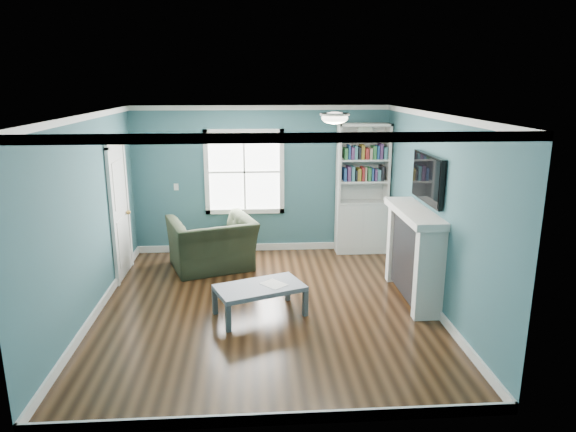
{
  "coord_description": "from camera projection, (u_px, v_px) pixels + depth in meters",
  "views": [
    {
      "loc": [
        -0.15,
        -6.47,
        2.98
      ],
      "look_at": [
        0.33,
        0.4,
        1.18
      ],
      "focal_mm": 32.0,
      "sensor_mm": 36.0,
      "label": 1
    }
  ],
  "objects": [
    {
      "name": "door",
      "position": [
        120.0,
        209.0,
        7.94
      ],
      "size": [
        0.12,
        0.98,
        2.17
      ],
      "color": "silver",
      "rests_on": "ground"
    },
    {
      "name": "tv",
      "position": [
        428.0,
        178.0,
        6.91
      ],
      "size": [
        0.06,
        1.1,
        0.65
      ],
      "primitive_type": "cube",
      "color": "black",
      "rests_on": "fireplace"
    },
    {
      "name": "bookshelf",
      "position": [
        362.0,
        202.0,
        9.11
      ],
      "size": [
        0.9,
        0.35,
        2.31
      ],
      "color": "silver",
      "rests_on": "ground"
    },
    {
      "name": "light_switch",
      "position": [
        176.0,
        187.0,
        9.0
      ],
      "size": [
        0.08,
        0.01,
        0.12
      ],
      "primitive_type": "cube",
      "color": "white",
      "rests_on": "room_walls"
    },
    {
      "name": "trim",
      "position": [
        265.0,
        220.0,
        6.69
      ],
      "size": [
        4.5,
        5.0,
        2.6
      ],
      "color": "white",
      "rests_on": "ground"
    },
    {
      "name": "room_walls",
      "position": [
        265.0,
        194.0,
        6.6
      ],
      "size": [
        5.0,
        5.0,
        5.0
      ],
      "color": "#38646B",
      "rests_on": "ground"
    },
    {
      "name": "paper_sheet",
      "position": [
        274.0,
        284.0,
        6.74
      ],
      "size": [
        0.39,
        0.39,
        0.0
      ],
      "primitive_type": "cube",
      "rotation": [
        0.0,
        0.0,
        0.72
      ],
      "color": "white",
      "rests_on": "coffee_table"
    },
    {
      "name": "fireplace",
      "position": [
        414.0,
        255.0,
        7.17
      ],
      "size": [
        0.44,
        1.58,
        1.3
      ],
      "color": "black",
      "rests_on": "ground"
    },
    {
      "name": "window",
      "position": [
        244.0,
        172.0,
        9.02
      ],
      "size": [
        1.4,
        0.06,
        1.5
      ],
      "color": "white",
      "rests_on": "room_walls"
    },
    {
      "name": "ceiling_fixture",
      "position": [
        335.0,
        117.0,
        6.52
      ],
      "size": [
        0.38,
        0.38,
        0.15
      ],
      "color": "white",
      "rests_on": "room_walls"
    },
    {
      "name": "recliner",
      "position": [
        212.0,
        235.0,
        8.35
      ],
      "size": [
        1.5,
        1.21,
        1.13
      ],
      "primitive_type": "imported",
      "rotation": [
        0.0,
        0.0,
        -2.81
      ],
      "color": "#232C1B",
      "rests_on": "ground"
    },
    {
      "name": "coffee_table",
      "position": [
        260.0,
        290.0,
        6.7
      ],
      "size": [
        1.27,
        0.97,
        0.41
      ],
      "rotation": [
        0.0,
        0.0,
        0.37
      ],
      "color": "#434A51",
      "rests_on": "ground"
    },
    {
      "name": "floor",
      "position": [
        266.0,
        307.0,
        7.0
      ],
      "size": [
        5.0,
        5.0,
        0.0
      ],
      "primitive_type": "plane",
      "color": "black",
      "rests_on": "ground"
    }
  ]
}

